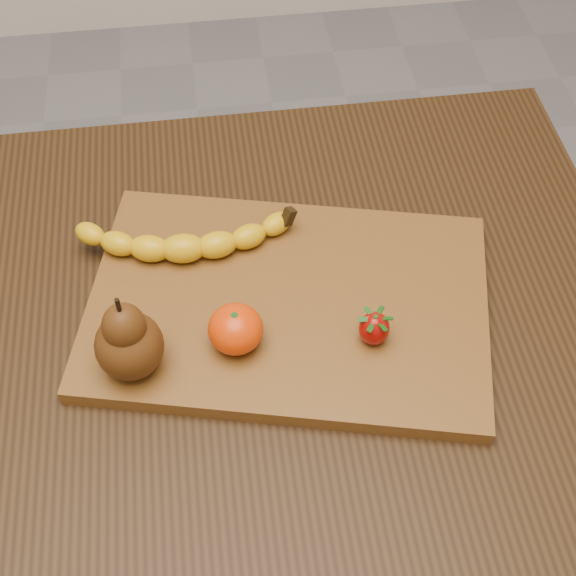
{
  "coord_description": "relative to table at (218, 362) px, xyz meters",
  "views": [
    {
      "loc": [
        0.01,
        -0.55,
        1.5
      ],
      "look_at": [
        0.09,
        -0.0,
        0.8
      ],
      "focal_mm": 50.0,
      "sensor_mm": 36.0,
      "label": 1
    }
  ],
  "objects": [
    {
      "name": "ground",
      "position": [
        0.0,
        0.0,
        -0.66
      ],
      "size": [
        3.5,
        3.5,
        0.0
      ],
      "primitive_type": "plane",
      "color": "slate",
      "rests_on": "ground"
    },
    {
      "name": "table",
      "position": [
        0.0,
        0.0,
        0.0
      ],
      "size": [
        1.0,
        0.7,
        0.76
      ],
      "color": "black",
      "rests_on": "ground"
    },
    {
      "name": "pear",
      "position": [
        -0.09,
        -0.07,
        0.17
      ],
      "size": [
        0.09,
        0.09,
        0.11
      ],
      "primitive_type": null,
      "rotation": [
        0.0,
        0.0,
        0.32
      ],
      "color": "#4C280C",
      "rests_on": "cutting_board"
    },
    {
      "name": "strawberry",
      "position": [
        0.17,
        -0.07,
        0.14
      ],
      "size": [
        0.04,
        0.04,
        0.04
      ],
      "primitive_type": null,
      "rotation": [
        0.0,
        0.0,
        -0.08
      ],
      "color": "#970604",
      "rests_on": "cutting_board"
    },
    {
      "name": "mandarin",
      "position": [
        0.02,
        -0.06,
        0.14
      ],
      "size": [
        0.07,
        0.07,
        0.05
      ],
      "primitive_type": "ellipsoid",
      "rotation": [
        0.0,
        0.0,
        0.19
      ],
      "color": "#DC3602",
      "rests_on": "cutting_board"
    },
    {
      "name": "banana",
      "position": [
        -0.03,
        0.07,
        0.14
      ],
      "size": [
        0.23,
        0.07,
        0.03
      ],
      "primitive_type": null,
      "rotation": [
        0.0,
        0.0,
        -0.06
      ],
      "color": "#E5B10A",
      "rests_on": "cutting_board"
    },
    {
      "name": "cutting_board",
      "position": [
        0.09,
        -0.0,
        0.11
      ],
      "size": [
        0.51,
        0.4,
        0.02
      ],
      "primitive_type": "cube",
      "rotation": [
        0.0,
        0.0,
        -0.24
      ],
      "color": "brown",
      "rests_on": "table"
    }
  ]
}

